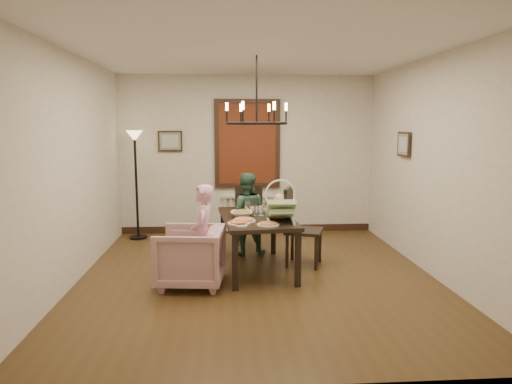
{
  "coord_description": "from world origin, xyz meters",
  "views": [
    {
      "loc": [
        -0.41,
        -5.62,
        1.92
      ],
      "look_at": [
        0.01,
        0.33,
        1.05
      ],
      "focal_mm": 32.0,
      "sensor_mm": 36.0,
      "label": 1
    }
  ],
  "objects": [
    {
      "name": "radiator",
      "position": [
        0.0,
        2.48,
        0.35
      ],
      "size": [
        0.92,
        0.12,
        0.62
      ],
      "primitive_type": null,
      "color": "silver",
      "rests_on": "room_shell"
    },
    {
      "name": "room_shell",
      "position": [
        0.0,
        0.37,
        1.4
      ],
      "size": [
        4.51,
        5.0,
        2.81
      ],
      "color": "#453017",
      "rests_on": "ground"
    },
    {
      "name": "salad_bowl",
      "position": [
        -0.19,
        0.27,
        0.77
      ],
      "size": [
        0.35,
        0.35,
        0.09
      ],
      "primitive_type": "imported",
      "color": "white",
      "rests_on": "dining_table"
    },
    {
      "name": "elderly_woman",
      "position": [
        -0.68,
        -0.18,
        0.51
      ],
      "size": [
        0.24,
        0.37,
        1.01
      ],
      "primitive_type": "imported",
      "rotation": [
        0.0,
        0.0,
        -1.57
      ],
      "color": "#E4A1BA",
      "rests_on": "room_shell"
    },
    {
      "name": "pizza_platter",
      "position": [
        -0.17,
        -0.05,
        0.75
      ],
      "size": [
        0.28,
        0.28,
        0.04
      ],
      "primitive_type": "cylinder",
      "color": "tan",
      "rests_on": "dining_table"
    },
    {
      "name": "dining_table",
      "position": [
        0.01,
        0.28,
        0.65
      ],
      "size": [
        1.03,
        1.64,
        0.73
      ],
      "rotation": [
        0.0,
        0.0,
        0.1
      ],
      "color": "black",
      "rests_on": "room_shell"
    },
    {
      "name": "seated_man",
      "position": [
        -0.1,
        1.03,
        0.51
      ],
      "size": [
        0.51,
        0.4,
        1.02
      ],
      "primitive_type": "imported",
      "rotation": [
        0.0,
        0.0,
        3.12
      ],
      "color": "#345843",
      "rests_on": "room_shell"
    },
    {
      "name": "baby_bouncer",
      "position": [
        0.29,
        -0.07,
        0.91
      ],
      "size": [
        0.43,
        0.57,
        0.36
      ],
      "primitive_type": null,
      "rotation": [
        0.0,
        0.0,
        -0.05
      ],
      "color": "#B4DB97",
      "rests_on": "dining_table"
    },
    {
      "name": "picture_back",
      "position": [
        -1.35,
        2.47,
        1.65
      ],
      "size": [
        0.42,
        0.03,
        0.36
      ],
      "primitive_type": "cube",
      "color": "black",
      "rests_on": "room_shell"
    },
    {
      "name": "picture_right",
      "position": [
        2.21,
        0.9,
        1.65
      ],
      "size": [
        0.03,
        0.42,
        0.36
      ],
      "primitive_type": "cube",
      "rotation": [
        0.0,
        0.0,
        1.57
      ],
      "color": "black",
      "rests_on": "room_shell"
    },
    {
      "name": "window_blinds",
      "position": [
        0.0,
        2.46,
        1.6
      ],
      "size": [
        1.0,
        0.03,
        1.4
      ],
      "primitive_type": "cube",
      "color": "#5D2C12",
      "rests_on": "room_shell"
    },
    {
      "name": "floor_lamp",
      "position": [
        -1.9,
        2.15,
        0.9
      ],
      "size": [
        0.3,
        0.3,
        1.8
      ],
      "primitive_type": null,
      "color": "black",
      "rests_on": "room_shell"
    },
    {
      "name": "chair_right",
      "position": [
        0.68,
        0.45,
        0.55
      ],
      "size": [
        0.61,
        0.61,
        1.09
      ],
      "primitive_type": null,
      "rotation": [
        0.0,
        0.0,
        1.24
      ],
      "color": "black",
      "rests_on": "room_shell"
    },
    {
      "name": "drinking_glass",
      "position": [
        0.01,
        0.28,
        0.8
      ],
      "size": [
        0.07,
        0.07,
        0.15
      ],
      "primitive_type": "cylinder",
      "color": "silver",
      "rests_on": "dining_table"
    },
    {
      "name": "chair_far",
      "position": [
        -0.06,
        1.38,
        0.5
      ],
      "size": [
        0.51,
        0.51,
        1.0
      ],
      "primitive_type": null,
      "rotation": [
        0.0,
        0.0,
        -0.18
      ],
      "color": "black",
      "rests_on": "room_shell"
    },
    {
      "name": "chandelier",
      "position": [
        0.01,
        0.28,
        1.95
      ],
      "size": [
        0.8,
        0.8,
        0.04
      ],
      "primitive_type": "torus",
      "color": "black",
      "rests_on": "room_shell"
    },
    {
      "name": "armchair",
      "position": [
        -0.83,
        -0.26,
        0.36
      ],
      "size": [
        0.87,
        0.85,
        0.72
      ],
      "primitive_type": "imported",
      "rotation": [
        0.0,
        0.0,
        -1.68
      ],
      "color": "#C6979F",
      "rests_on": "room_shell"
    }
  ]
}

